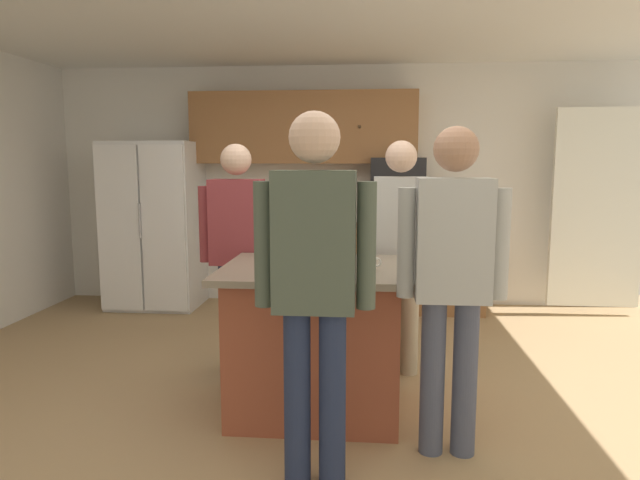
# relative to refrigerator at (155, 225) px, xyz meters

# --- Properties ---
(floor) EXTENTS (7.04, 7.04, 0.00)m
(floor) POSITION_rel_refrigerator_xyz_m (2.00, -2.38, -0.89)
(floor) COLOR tan
(floor) RESTS_ON ground
(back_wall) EXTENTS (6.40, 0.10, 2.60)m
(back_wall) POSITION_rel_refrigerator_xyz_m (2.00, 0.42, 0.41)
(back_wall) COLOR white
(back_wall) RESTS_ON ground
(french_door_window_panel) EXTENTS (0.90, 0.06, 2.00)m
(french_door_window_panel) POSITION_rel_refrigerator_xyz_m (4.60, 0.02, 0.21)
(french_door_window_panel) COLOR white
(french_door_window_panel) RESTS_ON ground
(cabinet_run_upper) EXTENTS (2.40, 0.38, 0.75)m
(cabinet_run_upper) POSITION_rel_refrigerator_xyz_m (1.60, 0.22, 1.04)
(cabinet_run_upper) COLOR #936038
(cabinet_run_lower) EXTENTS (1.80, 0.63, 0.90)m
(cabinet_run_lower) POSITION_rel_refrigerator_xyz_m (2.60, 0.10, -0.44)
(cabinet_run_lower) COLOR #936038
(cabinet_run_lower) RESTS_ON ground
(refrigerator) EXTENTS (0.94, 0.76, 1.78)m
(refrigerator) POSITION_rel_refrigerator_xyz_m (0.00, 0.00, 0.00)
(refrigerator) COLOR white
(refrigerator) RESTS_ON ground
(microwave_over_range) EXTENTS (0.56, 0.40, 0.32)m
(microwave_over_range) POSITION_rel_refrigerator_xyz_m (2.60, 0.12, 0.56)
(microwave_over_range) COLOR black
(kitchen_island) EXTENTS (1.15, 0.96, 0.93)m
(kitchen_island) POSITION_rel_refrigerator_xyz_m (1.99, -2.44, -0.42)
(kitchen_island) COLOR #9E4C33
(kitchen_island) RESTS_ON ground
(person_elder_center) EXTENTS (0.57, 0.23, 1.75)m
(person_elder_center) POSITION_rel_refrigerator_xyz_m (2.75, -2.91, 0.13)
(person_elder_center) COLOR #4C5166
(person_elder_center) RESTS_ON ground
(person_host_foreground) EXTENTS (0.57, 0.24, 1.79)m
(person_host_foreground) POSITION_rel_refrigerator_xyz_m (2.06, -3.27, 0.16)
(person_host_foreground) COLOR #232D4C
(person_host_foreground) RESTS_ON ground
(person_guest_by_door) EXTENTS (0.57, 0.22, 1.70)m
(person_guest_by_door) POSITION_rel_refrigerator_xyz_m (1.36, -1.84, 0.09)
(person_guest_by_door) COLOR #232D4C
(person_guest_by_door) RESTS_ON ground
(person_guest_right) EXTENTS (0.57, 0.23, 1.72)m
(person_guest_right) POSITION_rel_refrigerator_xyz_m (2.54, -1.77, 0.11)
(person_guest_right) COLOR tan
(person_guest_right) RESTS_ON ground
(mug_blue_stoneware) EXTENTS (0.12, 0.08, 0.11)m
(mug_blue_stoneware) POSITION_rel_refrigerator_xyz_m (1.97, -2.12, 0.09)
(mug_blue_stoneware) COLOR #4C6B99
(mug_blue_stoneware) RESTS_ON kitchen_island
(glass_pilsner) EXTENTS (0.07, 0.07, 0.13)m
(glass_pilsner) POSITION_rel_refrigerator_xyz_m (1.91, -2.71, 0.10)
(glass_pilsner) COLOR black
(glass_pilsner) RESTS_ON kitchen_island
(mug_ceramic_white) EXTENTS (0.12, 0.08, 0.10)m
(mug_ceramic_white) POSITION_rel_refrigerator_xyz_m (2.31, -2.57, 0.09)
(mug_ceramic_white) COLOR white
(mug_ceramic_white) RESTS_ON kitchen_island
(serving_tray) EXTENTS (0.44, 0.30, 0.04)m
(serving_tray) POSITION_rel_refrigerator_xyz_m (1.94, -2.36, 0.06)
(serving_tray) COLOR #B7B7BC
(serving_tray) RESTS_ON kitchen_island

